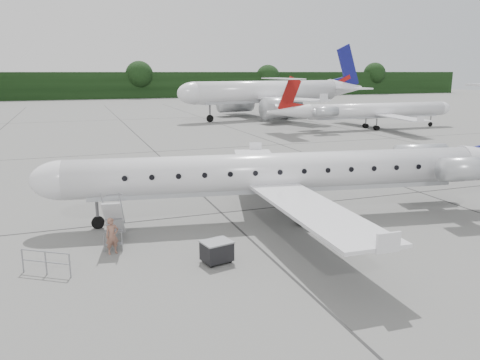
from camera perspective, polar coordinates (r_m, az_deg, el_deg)
name	(u,v)px	position (r m, az deg, el deg)	size (l,w,h in m)	color
ground	(328,230)	(25.10, 10.65, -6.03)	(320.00, 320.00, 0.00)	slate
treeline	(111,85)	(150.91, -15.44, 11.06)	(260.00, 4.00, 8.00)	black
main_regional_jet	(278,153)	(25.84, 4.67, 3.25)	(29.10, 20.95, 7.46)	silver
airstair	(114,220)	(23.36, -15.11, -4.70)	(0.85, 2.51, 2.34)	silver
passenger	(112,236)	(22.13, -15.32, -6.60)	(0.62, 0.41, 1.69)	brown
safety_railing	(46,263)	(20.92, -22.58, -9.34)	(2.20, 0.08, 1.00)	gray
baggage_cart	(217,251)	(20.52, -2.85, -8.68)	(1.20, 0.97, 1.04)	black
bg_narrowbody	(268,81)	(83.41, 3.45, 11.97)	(36.46, 26.25, 13.09)	silver
bg_regional_right	(379,103)	(70.86, 16.53, 8.98)	(28.30, 20.38, 7.42)	silver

